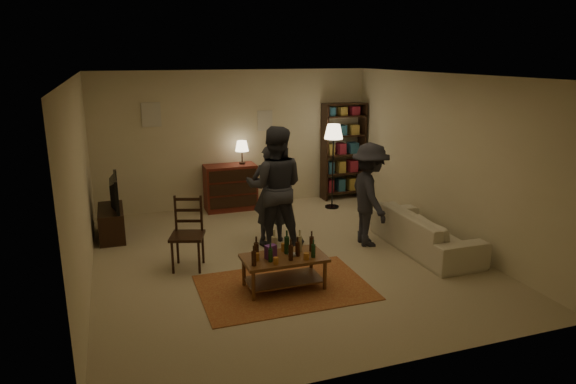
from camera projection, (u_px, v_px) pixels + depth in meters
name	position (u px, v px, depth m)	size (l,w,h in m)	color
floor	(284.00, 257.00, 7.79)	(6.00, 6.00, 0.00)	#C6B793
room_shell	(202.00, 117.00, 9.83)	(6.00, 6.00, 6.00)	beige
rug	(284.00, 287.00, 6.78)	(2.20, 1.50, 0.01)	#993F21
coffee_table	(283.00, 260.00, 6.68)	(1.09, 0.60, 0.78)	brown
dining_chair	(188.00, 230.00, 7.32)	(0.58, 0.58, 1.06)	black
tv_stand	(111.00, 215.00, 8.56)	(0.40, 1.00, 1.06)	black
dresser	(231.00, 186.00, 10.08)	(1.00, 0.50, 1.36)	maroon
bookshelf	(343.00, 150.00, 10.76)	(0.90, 0.34, 2.02)	black
floor_lamp	(333.00, 137.00, 9.95)	(0.36, 0.36, 1.68)	black
sofa	(425.00, 231.00, 8.04)	(2.08, 0.81, 0.61)	beige
person_left	(270.00, 193.00, 8.33)	(0.58, 0.38, 1.60)	#2A2B32
person_right	(275.00, 187.00, 8.05)	(0.94, 0.73, 1.93)	#2A2B32
person_by_sofa	(370.00, 195.00, 8.13)	(1.07, 0.62, 1.66)	#23232A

